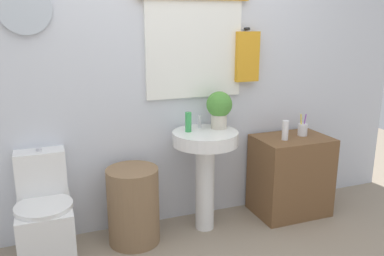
# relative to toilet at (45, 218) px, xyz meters

# --- Properties ---
(back_wall) EXTENTS (4.40, 0.18, 2.60)m
(back_wall) POSITION_rel_toilet_xyz_m (0.99, 0.26, 1.02)
(back_wall) COLOR silver
(back_wall) RESTS_ON ground_plane
(toilet) EXTENTS (0.38, 0.51, 0.76)m
(toilet) POSITION_rel_toilet_xyz_m (0.00, 0.00, 0.00)
(toilet) COLOR white
(toilet) RESTS_ON ground_plane
(laundry_hamper) EXTENTS (0.38, 0.38, 0.58)m
(laundry_hamper) POSITION_rel_toilet_xyz_m (0.62, -0.03, 0.00)
(laundry_hamper) COLOR #846647
(laundry_hamper) RESTS_ON ground_plane
(pedestal_sink) EXTENTS (0.51, 0.51, 0.81)m
(pedestal_sink) POSITION_rel_toilet_xyz_m (1.19, -0.03, 0.31)
(pedestal_sink) COLOR white
(pedestal_sink) RESTS_ON ground_plane
(faucet) EXTENTS (0.03, 0.03, 0.10)m
(faucet) POSITION_rel_toilet_xyz_m (1.19, 0.09, 0.57)
(faucet) COLOR silver
(faucet) RESTS_ON pedestal_sink
(wooden_cabinet) EXTENTS (0.61, 0.44, 0.68)m
(wooden_cabinet) POSITION_rel_toilet_xyz_m (1.99, -0.03, 0.05)
(wooden_cabinet) COLOR brown
(wooden_cabinet) RESTS_ON ground_plane
(soap_bottle) EXTENTS (0.05, 0.05, 0.15)m
(soap_bottle) POSITION_rel_toilet_xyz_m (1.07, 0.02, 0.59)
(soap_bottle) COLOR green
(soap_bottle) RESTS_ON pedestal_sink
(potted_plant) EXTENTS (0.20, 0.20, 0.29)m
(potted_plant) POSITION_rel_toilet_xyz_m (1.33, 0.03, 0.68)
(potted_plant) COLOR beige
(potted_plant) RESTS_ON pedestal_sink
(lotion_bottle) EXTENTS (0.05, 0.05, 0.16)m
(lotion_bottle) POSITION_rel_toilet_xyz_m (1.88, -0.07, 0.47)
(lotion_bottle) COLOR white
(lotion_bottle) RESTS_ON wooden_cabinet
(toothbrush_cup) EXTENTS (0.08, 0.08, 0.19)m
(toothbrush_cup) POSITION_rel_toilet_xyz_m (2.10, -0.01, 0.44)
(toothbrush_cup) COLOR silver
(toothbrush_cup) RESTS_ON wooden_cabinet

